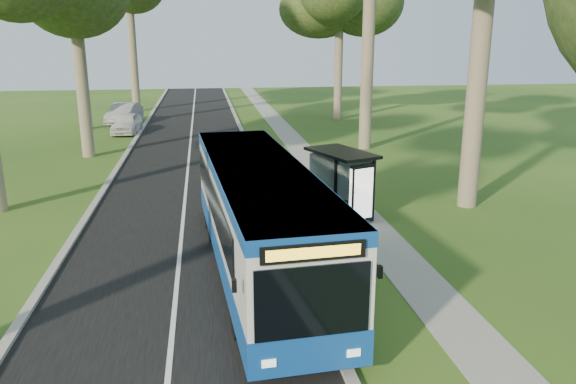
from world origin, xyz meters
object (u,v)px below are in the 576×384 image
object	(u,v)px
bus_stop_sign	(363,280)
car_white	(127,123)
car_silver	(124,114)
bus	(259,217)
litter_bin	(347,257)
bus_shelter	(348,173)

from	to	relation	value
bus_stop_sign	car_white	size ratio (longest dim) A/B	0.61
car_white	car_silver	distance (m)	4.50
bus	car_white	world-z (taller)	bus
litter_bin	car_white	size ratio (longest dim) A/B	0.26
bus_shelter	litter_bin	bearing A→B (deg)	-125.21
bus_stop_sign	litter_bin	bearing A→B (deg)	94.93
bus	litter_bin	bearing A→B (deg)	-19.65
car_white	car_silver	xyz separation A→B (m)	(-0.71, 4.44, 0.09)
bus_shelter	car_white	size ratio (longest dim) A/B	0.78
bus_stop_sign	bus	bearing A→B (deg)	126.40
bus_stop_sign	car_silver	bearing A→B (deg)	119.87
bus_shelter	car_white	bearing A→B (deg)	95.63
litter_bin	bus_shelter	bearing A→B (deg)	75.76
bus	bus_stop_sign	distance (m)	4.70
bus_stop_sign	bus_shelter	world-z (taller)	bus_stop_sign
bus_shelter	litter_bin	xyz separation A→B (m)	(-1.25, -4.93, -1.17)
bus	bus_stop_sign	size ratio (longest dim) A/B	4.74
litter_bin	car_silver	size ratio (longest dim) A/B	0.22
bus_stop_sign	car_white	bearing A→B (deg)	120.76
bus	bus_shelter	xyz separation A→B (m)	(3.63, 4.27, 0.11)
bus_stop_sign	car_silver	world-z (taller)	bus_stop_sign
car_white	car_silver	size ratio (longest dim) A/B	0.86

